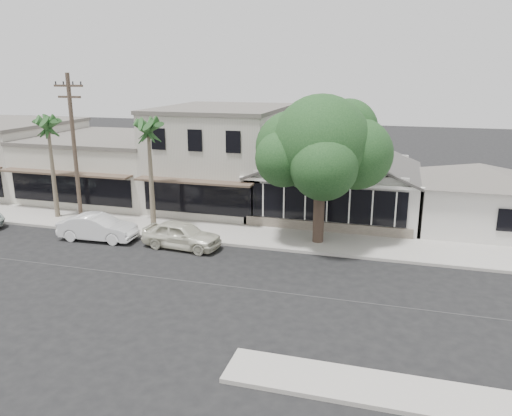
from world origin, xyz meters
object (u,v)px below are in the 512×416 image
(car_0, at_px, (182,235))
(utility_pole, at_px, (75,149))
(car_1, at_px, (98,227))
(shade_tree, at_px, (321,147))

(car_0, bearing_deg, utility_pole, 84.99)
(car_1, distance_m, shade_tree, 12.97)
(utility_pole, bearing_deg, car_1, -33.68)
(shade_tree, bearing_deg, car_0, -157.45)
(utility_pole, bearing_deg, shade_tree, 6.64)
(utility_pole, bearing_deg, car_0, -9.91)
(car_1, bearing_deg, utility_pole, 53.42)
(car_0, height_order, car_1, car_0)
(shade_tree, bearing_deg, utility_pole, -173.36)
(utility_pole, relative_size, shade_tree, 1.12)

